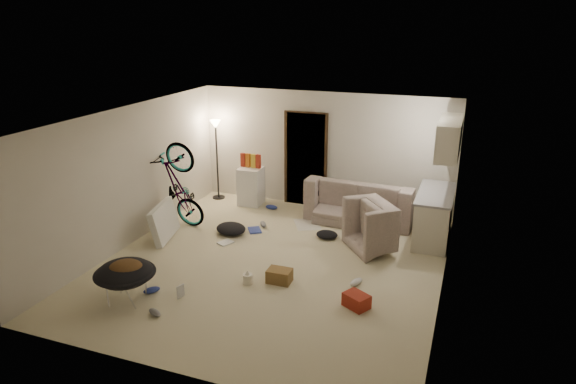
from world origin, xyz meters
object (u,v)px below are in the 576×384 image
(kitchen_counter, at_px, (434,217))
(tv_box, at_px, (164,222))
(saucer_chair, at_px, (125,278))
(bicycle, at_px, (180,204))
(juicer, at_px, (248,278))
(mini_fridge, at_px, (251,186))
(sofa, at_px, (361,205))
(armchair, at_px, (386,230))
(drink_case_b, at_px, (356,301))
(drink_case_a, at_px, (279,276))
(floor_lamp, at_px, (216,142))

(kitchen_counter, bearing_deg, tv_box, -160.16)
(saucer_chair, distance_m, tv_box, 2.27)
(bicycle, xyz_separation_m, juicer, (2.19, -1.63, -0.38))
(kitchen_counter, xyz_separation_m, bicycle, (-4.73, -1.14, 0.03))
(kitchen_counter, bearing_deg, mini_fridge, 172.11)
(sofa, bearing_deg, tv_box, 36.76)
(armchair, bearing_deg, drink_case_b, 141.02)
(drink_case_a, relative_size, drink_case_b, 1.06)
(kitchen_counter, distance_m, drink_case_b, 2.97)
(sofa, distance_m, tv_box, 3.90)
(armchair, relative_size, drink_case_b, 2.86)
(drink_case_a, bearing_deg, bicycle, 151.39)
(kitchen_counter, xyz_separation_m, drink_case_b, (-0.79, -2.84, -0.34))
(armchair, bearing_deg, bicycle, 58.50)
(sofa, xyz_separation_m, drink_case_a, (-0.62, -2.99, -0.21))
(bicycle, distance_m, drink_case_a, 3.01)
(sofa, xyz_separation_m, saucer_chair, (-2.50, -4.30, 0.06))
(juicer, bearing_deg, floor_lamp, 123.86)
(floor_lamp, distance_m, tv_box, 2.55)
(drink_case_a, bearing_deg, floor_lamp, 130.10)
(kitchen_counter, bearing_deg, floor_lamp, 172.34)
(kitchen_counter, height_order, sofa, kitchen_counter)
(bicycle, xyz_separation_m, saucer_chair, (0.75, -2.71, -0.10))
(armchair, xyz_separation_m, saucer_chair, (-3.22, -3.18, 0.04))
(kitchen_counter, xyz_separation_m, tv_box, (-4.73, -1.71, -0.11))
(floor_lamp, bearing_deg, armchair, -17.96)
(tv_box, height_order, drink_case_b, tv_box)
(armchair, distance_m, tv_box, 4.11)
(drink_case_a, bearing_deg, mini_fridge, 120.71)
(saucer_chair, bearing_deg, mini_fridge, 89.81)
(armchair, bearing_deg, tv_box, 66.45)
(tv_box, bearing_deg, juicer, -38.73)
(sofa, relative_size, drink_case_a, 5.81)
(armchair, height_order, drink_case_a, armchair)
(mini_fridge, xyz_separation_m, drink_case_b, (3.18, -3.39, -0.31))
(floor_lamp, distance_m, mini_fridge, 1.24)
(kitchen_counter, bearing_deg, sofa, 163.05)
(drink_case_a, bearing_deg, kitchen_counter, 50.08)
(juicer, bearing_deg, drink_case_a, 25.84)
(armchair, xyz_separation_m, mini_fridge, (-3.21, 1.22, 0.09))
(kitchen_counter, distance_m, mini_fridge, 4.00)
(sofa, relative_size, tv_box, 2.17)
(kitchen_counter, height_order, drink_case_b, kitchen_counter)
(bicycle, relative_size, drink_case_a, 4.82)
(floor_lamp, height_order, bicycle, floor_lamp)
(drink_case_a, height_order, drink_case_b, drink_case_a)
(armchair, height_order, saucer_chair, armchair)
(bicycle, relative_size, juicer, 8.00)
(mini_fridge, height_order, tv_box, mini_fridge)
(kitchen_counter, distance_m, bicycle, 4.86)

